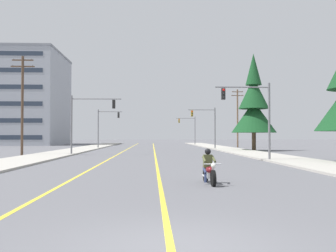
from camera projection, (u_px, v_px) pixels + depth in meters
The scene contains 15 objects.
ground_plane at pixel (175, 246), 6.90m from camera, with size 400.00×400.00×0.00m, color #5B5B60.
lane_stripe_center at pixel (154, 151), 51.85m from camera, with size 0.16×100.00×0.01m, color yellow.
lane_stripe_left at pixel (125, 151), 51.68m from camera, with size 0.16×100.00×0.01m, color yellow.
sidewalk_kerb_right at pixel (241, 151), 47.30m from camera, with size 4.40×110.00×0.14m, color #ADA89E.
sidewalk_kerb_left at pixel (68, 152), 46.41m from camera, with size 4.40×110.00×0.14m, color #ADA89E.
motorcycle_with_rider at pixel (209, 170), 15.87m from camera, with size 0.70×2.19×1.46m.
traffic_signal_near_right at pixel (254, 110), 30.32m from camera, with size 4.41×0.38×6.20m.
traffic_signal_near_left at pixel (86, 115), 39.89m from camera, with size 5.24×0.37×6.20m.
traffic_signal_mid_right at pixel (207, 122), 56.66m from camera, with size 4.10×0.37×6.20m.
traffic_signal_mid_left at pixel (105, 123), 60.94m from camera, with size 3.89×0.37×6.20m.
traffic_signal_far_right at pixel (190, 126), 83.74m from camera, with size 4.18×0.43×6.20m.
utility_pole_left_near at pixel (22, 102), 39.08m from camera, with size 2.38×0.26×10.14m.
utility_pole_right_far at pixel (238, 116), 66.22m from camera, with size 2.12×0.26×10.03m.
conifer_tree_right_verge_far at pixel (254, 106), 51.42m from camera, with size 5.95×5.95×13.11m.
apartment_building_far_left_block at pixel (20, 99), 86.88m from camera, with size 18.90×20.49×20.73m.
Camera 1 is at (-0.42, -6.95, 1.99)m, focal length 41.00 mm.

